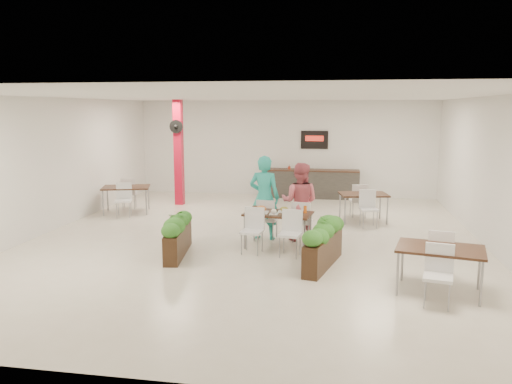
# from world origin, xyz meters

# --- Properties ---
(ground) EXTENTS (12.00, 12.00, 0.00)m
(ground) POSITION_xyz_m (0.00, 0.00, 0.00)
(ground) COLOR beige
(ground) RESTS_ON ground
(room_shell) EXTENTS (10.10, 12.10, 3.22)m
(room_shell) POSITION_xyz_m (0.00, 0.00, 2.01)
(room_shell) COLOR white
(room_shell) RESTS_ON ground
(red_column) EXTENTS (0.40, 0.41, 3.20)m
(red_column) POSITION_xyz_m (-3.00, 3.79, 1.64)
(red_column) COLOR #B80C27
(red_column) RESTS_ON ground
(service_counter) EXTENTS (3.00, 0.64, 2.20)m
(service_counter) POSITION_xyz_m (1.00, 5.65, 0.49)
(service_counter) COLOR #2B2926
(service_counter) RESTS_ON ground
(main_table) EXTENTS (1.49, 1.76, 0.92)m
(main_table) POSITION_xyz_m (0.59, -0.48, 0.64)
(main_table) COLOR black
(main_table) RESTS_ON ground
(diner_man) EXTENTS (0.75, 0.54, 1.90)m
(diner_man) POSITION_xyz_m (0.20, 0.17, 0.95)
(diner_man) COLOR #29B2A4
(diner_man) RESTS_ON ground
(diner_woman) EXTENTS (0.93, 0.77, 1.76)m
(diner_woman) POSITION_xyz_m (1.00, 0.17, 0.88)
(diner_woman) COLOR #D8606F
(diner_woman) RESTS_ON ground
(planter_left) EXTENTS (0.59, 1.78, 0.93)m
(planter_left) POSITION_xyz_m (-1.32, -1.40, 0.49)
(planter_left) COLOR black
(planter_left) RESTS_ON ground
(planter_right) EXTENTS (0.74, 1.81, 0.96)m
(planter_right) POSITION_xyz_m (1.61, -1.66, 0.49)
(planter_right) COLOR black
(planter_right) RESTS_ON ground
(side_table_a) EXTENTS (1.49, 1.67, 0.92)m
(side_table_a) POSITION_xyz_m (-4.10, 2.35, 0.64)
(side_table_a) COLOR black
(side_table_a) RESTS_ON ground
(side_table_b) EXTENTS (1.34, 1.67, 0.92)m
(side_table_b) POSITION_xyz_m (2.49, 2.29, 0.63)
(side_table_b) COLOR black
(side_table_b) RESTS_ON ground
(side_table_c) EXTENTS (1.49, 1.67, 0.92)m
(side_table_c) POSITION_xyz_m (3.49, -2.70, 0.64)
(side_table_c) COLOR black
(side_table_c) RESTS_ON ground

